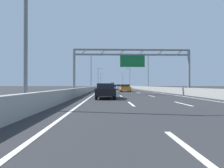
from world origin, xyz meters
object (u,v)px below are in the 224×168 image
Objects in this scene: silver_car at (107,88)px; streetlamp_right_far at (129,77)px; streetlamp_right_mid at (147,70)px; red_car at (106,86)px; orange_car at (125,88)px; box_truck at (112,84)px; sign_gantry at (132,59)px; streetlamp_left_near at (30,7)px; black_car at (106,91)px; streetlamp_left_mid at (92,70)px; streetlamp_left_far at (99,77)px; blue_car at (116,86)px; yellow_car at (106,86)px; white_car at (120,87)px; streetlamp_right_distant at (122,79)px; streetlamp_left_distant at (101,79)px.

streetlamp_right_far is at bearing 79.44° from silver_car.
streetlamp_right_far is (0.00, 39.51, 0.00)m from streetlamp_right_mid.
streetlamp_right_mid and streetlamp_right_far have the same top height.
streetlamp_right_mid is 2.11× the size of red_car.
box_truck is (0.03, 85.97, 1.00)m from orange_car.
red_car is (-3.61, 44.08, -4.09)m from sign_gantry.
sign_gantry reaches higher than box_truck.
box_truck is at bearing 85.96° from red_car.
streetlamp_right_mid is (14.93, 39.51, 0.00)m from streetlamp_left_near.
streetlamp_left_mid is at bearing 97.08° from black_car.
streetlamp_left_far is (0.00, 79.02, 0.00)m from streetlamp_left_near.
black_car is (-3.60, -7.21, -4.08)m from sign_gantry.
streetlamp_left_mid is 2.08× the size of blue_car.
red_car is 29.74m from yellow_car.
white_car is at bearing 9.30° from streetlamp_left_mid.
streetlamp_right_distant is 2.10× the size of orange_car.
box_truck is (-0.12, 71.06, 0.98)m from white_car.
streetlamp_left_far is at bearing 110.70° from streetlamp_right_mid.
blue_car reaches higher than orange_car.
streetlamp_left_distant is at bearing 100.70° from streetlamp_right_mid.
streetlamp_left_near is at bearing -97.18° from streetlamp_right_distant.
sign_gantry is 3.62× the size of red_car.
streetlamp_left_near is 1.00× the size of streetlamp_right_far.
streetlamp_left_distant is 1.14× the size of box_truck.
streetlamp_right_mid is at bearing 70.50° from black_car.
blue_car is at bearing -60.34° from streetlamp_left_far.
streetlamp_left_near is 2.14× the size of yellow_car.
yellow_car is at bearing 90.31° from silver_car.
black_car is at bearing -101.75° from orange_car.
sign_gantry is 63.96m from streetlamp_right_far.
streetlamp_left_far is at bearing 90.00° from streetlamp_left_mid.
streetlamp_left_mid reaches higher than yellow_car.
streetlamp_left_mid is 80.42m from streetlamp_right_distant.
streetlamp_right_distant is at bearing 90.00° from streetlamp_right_mid.
streetlamp_right_mid is at bearing -69.30° from streetlamp_left_far.
blue_car is at bearing -97.85° from streetlamp_right_distant.
streetlamp_left_near is 1.00× the size of streetlamp_right_mid.
streetlamp_right_distant reaches higher than sign_gantry.
streetlamp_left_mid is at bearing -90.00° from streetlamp_left_far.
streetlamp_left_mid reaches higher than silver_car.
streetlamp_right_mid is 1.00× the size of streetlamp_right_distant.
sign_gantry is 3.58× the size of silver_car.
streetlamp_left_near is 2.09× the size of silver_car.
streetlamp_right_far is 42.24m from streetlamp_left_distant.
streetlamp_right_distant reaches higher than blue_car.
blue_car is (-7.30, -52.92, -4.65)m from streetlamp_right_distant.
streetlamp_left_near is (-7.47, -15.51, 0.56)m from sign_gantry.
red_car is 19.20m from white_car.
orange_car is at bearing -86.54° from yellow_car.
red_car reaches higher than orange_car.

